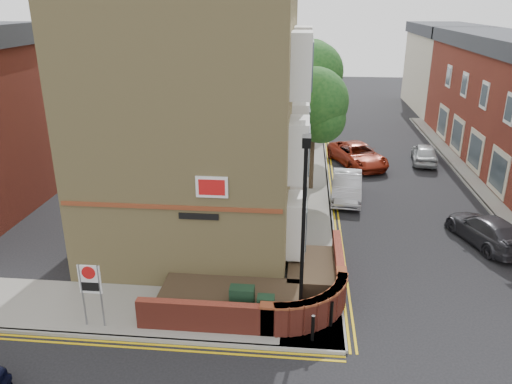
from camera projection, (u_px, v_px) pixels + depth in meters
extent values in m
plane|color=black|center=(247.00, 348.00, 15.32)|extent=(120.00, 120.00, 0.00)
cube|color=gray|center=(150.00, 311.00, 17.02)|extent=(13.00, 3.00, 0.12)
cube|color=gray|center=(311.00, 177.00, 29.98)|extent=(2.00, 32.00, 0.12)
cube|color=gray|center=(136.00, 339.00, 15.62)|extent=(13.00, 0.15, 0.12)
cube|color=gray|center=(327.00, 178.00, 29.89)|extent=(0.15, 32.00, 0.12)
cube|color=gray|center=(482.00, 201.00, 26.37)|extent=(0.15, 40.00, 0.12)
cube|color=gold|center=(134.00, 345.00, 15.41)|extent=(13.00, 0.28, 0.01)
cube|color=gold|center=(331.00, 179.00, 29.89)|extent=(0.28, 32.00, 0.01)
cube|color=tan|center=(197.00, 111.00, 21.02)|extent=(8.00, 10.00, 11.00)
cube|color=brown|center=(170.00, 207.00, 17.17)|extent=(7.80, 0.06, 0.15)
cube|color=white|center=(212.00, 187.00, 16.74)|extent=(1.10, 0.05, 0.75)
cube|color=black|center=(199.00, 216.00, 17.18)|extent=(1.40, 0.04, 0.22)
cylinder|color=black|center=(303.00, 241.00, 15.17)|extent=(0.12, 0.12, 6.00)
cylinder|color=black|center=(300.00, 314.00, 16.10)|extent=(0.20, 0.20, 0.80)
cube|color=black|center=(307.00, 141.00, 14.05)|extent=(0.25, 0.50, 0.30)
cube|color=black|center=(242.00, 303.00, 16.30)|extent=(0.80, 0.45, 1.20)
cube|color=black|center=(266.00, 311.00, 15.97)|extent=(0.55, 0.40, 1.10)
cylinder|color=black|center=(313.00, 328.00, 15.31)|extent=(0.11, 0.11, 0.90)
cylinder|color=black|center=(331.00, 314.00, 15.99)|extent=(0.11, 0.11, 0.90)
cylinder|color=slate|center=(83.00, 295.00, 15.84)|extent=(0.06, 0.06, 2.20)
cylinder|color=slate|center=(101.00, 296.00, 15.79)|extent=(0.06, 0.06, 2.20)
cube|color=white|center=(90.00, 279.00, 15.60)|extent=(0.72, 0.04, 1.00)
cylinder|color=red|center=(88.00, 273.00, 15.48)|extent=(0.44, 0.02, 0.44)
cube|color=beige|center=(441.00, 73.00, 48.04)|extent=(5.00, 12.00, 7.00)
cube|color=#2A2C32|center=(447.00, 29.00, 46.61)|extent=(5.40, 12.40, 1.00)
cylinder|color=#382B1E|center=(312.00, 149.00, 27.29)|extent=(0.24, 0.24, 4.55)
sphere|color=#17461A|center=(314.00, 102.00, 26.36)|extent=(3.64, 3.64, 3.64)
sphere|color=#17461A|center=(321.00, 119.00, 26.35)|extent=(2.60, 2.60, 2.60)
sphere|color=#17461A|center=(308.00, 108.00, 26.92)|extent=(2.86, 2.86, 2.86)
cylinder|color=#382B1E|center=(312.00, 114.00, 34.64)|extent=(0.24, 0.24, 5.04)
sphere|color=#17461A|center=(313.00, 72.00, 33.61)|extent=(4.03, 4.03, 4.03)
sphere|color=#17461A|center=(319.00, 86.00, 33.62)|extent=(2.88, 2.88, 2.88)
sphere|color=#17461A|center=(309.00, 78.00, 34.18)|extent=(3.17, 3.17, 3.17)
cylinder|color=#382B1E|center=(311.00, 96.00, 42.12)|extent=(0.24, 0.24, 4.76)
sphere|color=#17461A|center=(313.00, 63.00, 41.15)|extent=(3.81, 3.81, 3.81)
sphere|color=#17461A|center=(317.00, 74.00, 41.15)|extent=(2.72, 2.72, 2.72)
sphere|color=#17461A|center=(309.00, 68.00, 41.72)|extent=(2.99, 2.99, 2.99)
cylinder|color=black|center=(316.00, 118.00, 37.72)|extent=(0.10, 0.10, 3.20)
imported|color=black|center=(318.00, 90.00, 36.96)|extent=(0.20, 0.16, 1.00)
imported|color=#AFB0B7|center=(347.00, 186.00, 26.65)|extent=(1.85, 4.43, 1.42)
imported|color=maroon|center=(358.00, 155.00, 32.08)|extent=(4.05, 5.67, 1.43)
imported|color=#2E2D33|center=(487.00, 230.00, 21.69)|extent=(3.05, 4.75, 1.28)
imported|color=#A5AAAC|center=(425.00, 153.00, 32.61)|extent=(2.06, 4.01, 1.30)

